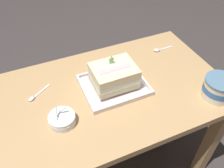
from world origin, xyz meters
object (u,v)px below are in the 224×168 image
foil_tray (114,86)px  serving_spoon_by_bowls (34,96)px  bowl_stack (62,119)px  serving_spoon_near_tray (158,50)px  birthday_cake (114,75)px  ice_cream_tub (219,88)px

foil_tray → serving_spoon_by_bowls: (-0.36, 0.08, -0.00)m
bowl_stack → serving_spoon_near_tray: bowl_stack is taller
foil_tray → birthday_cake: bearing=90.0°
foil_tray → bowl_stack: 0.30m
ice_cream_tub → serving_spoon_by_bowls: size_ratio=1.18×
ice_cream_tub → serving_spoon_by_bowls: (-0.77, 0.32, -0.04)m
birthday_cake → serving_spoon_near_tray: 0.39m
bowl_stack → serving_spoon_by_bowls: 0.21m
serving_spoon_near_tray → bowl_stack: bearing=-156.5°
serving_spoon_near_tray → ice_cream_tub: bearing=-81.7°
bowl_stack → serving_spoon_by_bowls: bearing=113.3°
ice_cream_tub → serving_spoon_near_tray: ice_cream_tub is taller
birthday_cake → foil_tray: bearing=-90.0°
ice_cream_tub → serving_spoon_near_tray: size_ratio=1.16×
bowl_stack → ice_cream_tub: (0.69, -0.13, 0.03)m
bowl_stack → serving_spoon_near_tray: size_ratio=0.91×
foil_tray → birthday_cake: birthday_cake is taller
birthday_cake → serving_spoon_by_bowls: size_ratio=1.65×
ice_cream_tub → serving_spoon_near_tray: 0.42m
foil_tray → birthday_cake: (-0.00, 0.00, 0.07)m
foil_tray → serving_spoon_near_tray: (0.35, 0.17, -0.00)m
serving_spoon_by_bowls → serving_spoon_near_tray: bearing=6.7°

